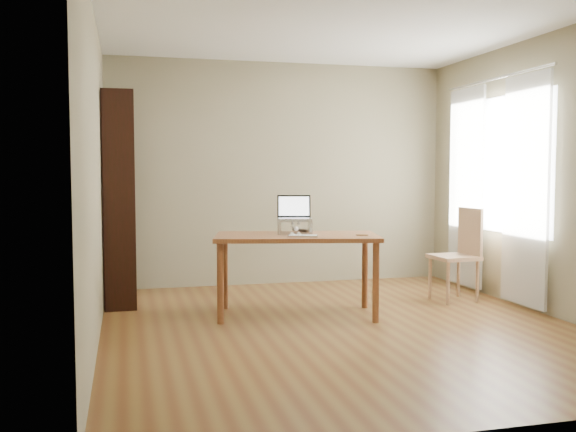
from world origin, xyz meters
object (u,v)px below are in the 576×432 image
object	(u,v)px
bookshelf	(120,199)
chair	(460,251)
desk	(297,244)
laptop	(293,213)
keyboard	(303,236)
cat	(292,227)

from	to	relation	value
bookshelf	chair	xyz separation A→B (m)	(3.38, -0.76, -0.54)
desk	chair	world-z (taller)	chair
laptop	chair	size ratio (longest dim) A/B	0.37
keyboard	cat	distance (m)	0.33
bookshelf	cat	xyz separation A→B (m)	(1.56, -0.90, -0.24)
desk	keyboard	xyz separation A→B (m)	(-0.00, -0.22, 0.10)
bookshelf	keyboard	distance (m)	2.02
laptop	chair	xyz separation A→B (m)	(1.81, 0.11, -0.42)
cat	chair	xyz separation A→B (m)	(1.82, 0.14, -0.29)
desk	cat	world-z (taller)	cat
bookshelf	laptop	distance (m)	1.80
laptop	keyboard	distance (m)	0.40
laptop	cat	distance (m)	0.13
bookshelf	keyboard	xyz separation A→B (m)	(1.57, -1.23, -0.29)
laptop	keyboard	size ratio (longest dim) A/B	1.24
desk	laptop	bearing A→B (deg)	102.27
desk	cat	size ratio (longest dim) A/B	3.41
laptop	chair	distance (m)	1.86
desk	chair	xyz separation A→B (m)	(1.81, 0.25, -0.14)
desk	chair	distance (m)	1.83
bookshelf	laptop	size ratio (longest dim) A/B	5.92
cat	chair	distance (m)	1.85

